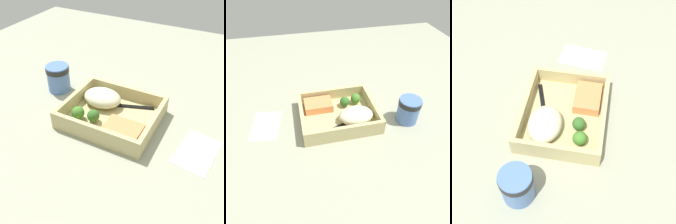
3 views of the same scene
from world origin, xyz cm
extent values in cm
cube|color=gray|center=(0.00, 0.00, -1.00)|extent=(160.00, 160.00, 2.00)
cube|color=tan|center=(0.00, 0.00, 0.60)|extent=(25.20, 21.24, 1.20)
cube|color=tan|center=(0.00, -10.02, 3.22)|extent=(25.20, 1.20, 4.04)
cube|color=tan|center=(0.00, 10.02, 3.22)|extent=(25.20, 1.20, 4.04)
cube|color=tan|center=(-12.00, 0.00, 3.22)|extent=(1.20, 18.84, 4.04)
cube|color=tan|center=(12.00, 0.00, 3.22)|extent=(1.20, 18.84, 4.04)
cube|color=#EF854E|center=(-5.83, 5.35, 2.53)|extent=(9.57, 6.88, 2.66)
ellipsoid|color=beige|center=(5.09, -3.84, 3.52)|extent=(11.20, 8.41, 4.63)
cylinder|color=#769C54|center=(3.39, 4.35, 1.75)|extent=(1.28, 1.28, 1.11)
sphere|color=#326325|center=(3.39, 4.35, 3.23)|extent=(3.37, 3.37, 3.37)
cylinder|color=#80A35C|center=(7.65, 5.18, 1.79)|extent=(1.34, 1.34, 1.18)
sphere|color=#427D2A|center=(7.65, 5.18, 3.35)|extent=(3.52, 3.52, 3.52)
cube|color=black|center=(-3.44, -6.48, 1.42)|extent=(12.09, 5.04, 0.44)
cube|color=black|center=(4.04, -3.94, 1.42)|extent=(3.93, 3.18, 0.44)
cylinder|color=#5073B6|center=(22.32, -6.05, 4.28)|extent=(7.07, 7.07, 8.55)
cylinder|color=black|center=(22.32, -6.05, 7.38)|extent=(7.28, 7.28, 1.54)
cube|color=white|center=(-24.11, 1.65, 0.12)|extent=(10.32, 14.41, 0.24)
camera|label=1|loc=(-26.06, 50.45, 46.82)|focal=42.00mm
camera|label=2|loc=(-12.42, -54.03, 50.57)|focal=35.00mm
camera|label=3|loc=(48.28, 8.61, 65.37)|focal=50.00mm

